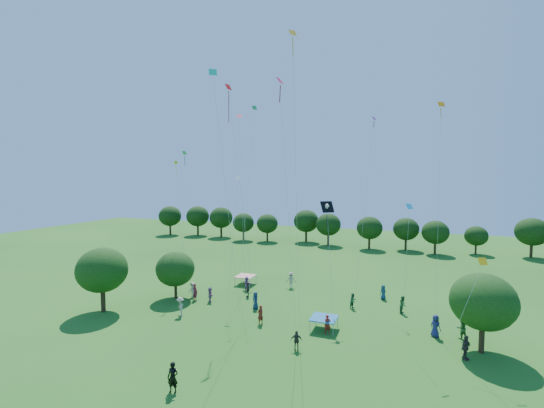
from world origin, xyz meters
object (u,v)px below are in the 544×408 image
at_px(near_tree_west, 102,270).
at_px(red_high_kite, 233,128).
at_px(pirate_kite, 327,208).
at_px(tent_blue, 324,318).
at_px(near_tree_north, 175,269).
at_px(near_tree_east, 483,302).
at_px(tent_red_stripe, 245,276).
at_px(man_in_black, 173,378).

bearing_deg(near_tree_west, red_high_kite, 24.10).
distance_m(pirate_kite, red_high_kite, 12.08).
xyz_separation_m(tent_blue, red_high_kite, (-9.63, 1.78, 17.12)).
xyz_separation_m(near_tree_north, pirate_kite, (16.50, 1.36, 7.08)).
height_order(near_tree_north, pirate_kite, pirate_kite).
bearing_deg(near_tree_east, tent_red_stripe, 158.15).
height_order(tent_red_stripe, man_in_black, man_in_black).
bearing_deg(tent_red_stripe, tent_blue, -39.15).
xyz_separation_m(near_tree_east, tent_red_stripe, (-24.24, 9.72, -2.91)).
bearing_deg(tent_red_stripe, red_high_kite, -72.82).
height_order(near_tree_north, red_high_kite, red_high_kite).
height_order(tent_blue, red_high_kite, red_high_kite).
xyz_separation_m(near_tree_north, tent_red_stripe, (4.99, 7.46, -2.24)).
bearing_deg(man_in_black, pirate_kite, 60.70).
bearing_deg(man_in_black, red_high_kite, 92.80).
distance_m(man_in_black, red_high_kite, 22.54).
xyz_separation_m(near_tree_west, red_high_kite, (11.81, 5.28, 13.98)).
relative_size(man_in_black, red_high_kite, 0.09).
xyz_separation_m(tent_blue, man_in_black, (-6.67, -12.48, -0.09)).
distance_m(near_tree_north, near_tree_east, 29.32).
distance_m(tent_blue, red_high_kite, 19.72).
bearing_deg(near_tree_north, near_tree_west, -126.01).
relative_size(near_tree_east, tent_blue, 2.77).
bearing_deg(man_in_black, tent_blue, 52.94).
distance_m(near_tree_west, near_tree_north, 7.38).
distance_m(near_tree_west, man_in_black, 17.58).
relative_size(tent_blue, man_in_black, 1.16).
bearing_deg(near_tree_north, man_in_black, -54.95).
relative_size(near_tree_east, tent_red_stripe, 2.77).
relative_size(near_tree_east, pirate_kite, 0.63).
bearing_deg(red_high_kite, near_tree_west, -155.90).
bearing_deg(pirate_kite, tent_red_stripe, 152.06).
distance_m(near_tree_north, man_in_black, 18.36).
relative_size(near_tree_west, tent_red_stripe, 2.90).
bearing_deg(near_tree_east, tent_blue, -179.23).
height_order(tent_red_stripe, tent_blue, same).
xyz_separation_m(tent_red_stripe, tent_blue, (12.14, -9.88, 0.00)).
bearing_deg(near_tree_west, man_in_black, -31.31).
distance_m(near_tree_north, tent_blue, 17.45).
height_order(near_tree_west, man_in_black, near_tree_west).
relative_size(tent_red_stripe, tent_blue, 1.00).
distance_m(tent_red_stripe, pirate_kite, 16.01).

